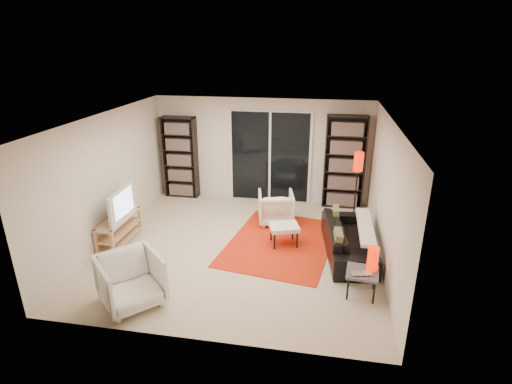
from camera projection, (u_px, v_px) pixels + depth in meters
The scene contains 20 objects.
floor at pixel (240, 247), 7.44m from camera, with size 5.00×5.00×0.00m, color #C7B596.
wall_back at pixel (262, 150), 9.31m from camera, with size 5.00×0.02×2.40m, color beige.
wall_front at pixel (194, 258), 4.71m from camera, with size 5.00×0.02×2.40m, color beige.
wall_left at pixel (108, 178), 7.41m from camera, with size 0.02×5.00×2.40m, color beige.
wall_right at pixel (387, 196), 6.60m from camera, with size 0.02×5.00×2.40m, color beige.
ceiling at pixel (238, 118), 6.58m from camera, with size 5.00×5.00×0.02m, color white.
sliding_door at pixel (270, 157), 9.29m from camera, with size 1.92×0.08×2.16m.
bookshelf_left at pixel (180, 157), 9.55m from camera, with size 0.80×0.30×1.95m.
bookshelf_right at pixel (345, 162), 8.90m from camera, with size 0.90×0.30×2.10m.
tv_stand at pixel (119, 229), 7.53m from camera, with size 0.37×1.17×0.50m.
tv at pixel (117, 204), 7.34m from camera, with size 1.01×0.13×0.58m, color black.
rug at pixel (281, 242), 7.59m from camera, with size 1.86×2.52×0.01m, color red.
sofa at pixel (348, 239), 7.12m from camera, with size 1.95×0.76×0.57m, color black.
armchair_back at pixel (276, 207), 8.34m from camera, with size 0.71×0.73×0.66m, color silver.
armchair_front at pixel (131, 281), 5.72m from camera, with size 0.81×0.84×0.76m, color silver.
ottoman at pixel (284, 228), 7.41m from camera, with size 0.64×0.57×0.40m.
side_table at pixel (362, 274), 5.93m from camera, with size 0.51×0.51×0.40m.
laptop at pixel (363, 275), 5.79m from camera, with size 0.31×0.20×0.02m, color silver.
table_lamp at pixel (373, 259), 5.90m from camera, with size 0.17×0.17×0.37m, color red.
floor_lamp at pixel (358, 168), 8.23m from camera, with size 0.22×0.22×1.47m.
Camera 1 is at (1.44, -6.43, 3.62)m, focal length 28.00 mm.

